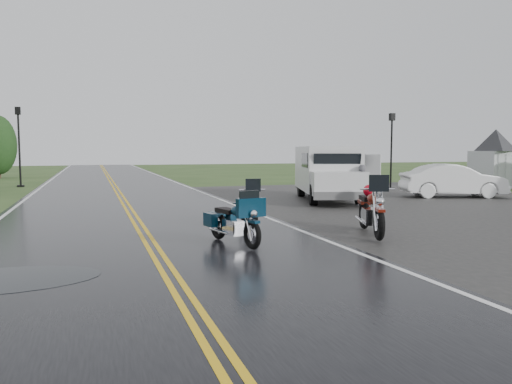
{
  "coord_description": "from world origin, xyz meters",
  "views": [
    {
      "loc": [
        -1.17,
        -10.04,
        2.08
      ],
      "look_at": [
        2.8,
        2.0,
        1.0
      ],
      "focal_mm": 35.0,
      "sensor_mm": 36.0,
      "label": 1
    }
  ],
  "objects_px": {
    "person_at_van": "(361,186)",
    "lamp_post_far_left": "(19,147)",
    "motorcycle_teal": "(252,223)",
    "motorcycle_red": "(379,211)",
    "visitor_center": "(496,144)",
    "sedan_white": "(453,181)",
    "motorcycle_silver": "(254,207)",
    "van_white": "(313,176)",
    "lamp_post_far_right": "(391,151)"
  },
  "relations": [
    {
      "from": "person_at_van",
      "to": "lamp_post_far_left",
      "type": "bearing_deg",
      "value": -45.76
    },
    {
      "from": "motorcycle_teal",
      "to": "motorcycle_red",
      "type": "bearing_deg",
      "value": -13.44
    },
    {
      "from": "visitor_center",
      "to": "sedan_white",
      "type": "xyz_separation_m",
      "value": [
        -6.33,
        -4.27,
        -1.69
      ]
    },
    {
      "from": "motorcycle_silver",
      "to": "person_at_van",
      "type": "bearing_deg",
      "value": 44.65
    },
    {
      "from": "motorcycle_silver",
      "to": "sedan_white",
      "type": "bearing_deg",
      "value": 35.4
    },
    {
      "from": "sedan_white",
      "to": "lamp_post_far_left",
      "type": "bearing_deg",
      "value": 74.5
    },
    {
      "from": "van_white",
      "to": "person_at_van",
      "type": "relative_size",
      "value": 3.82
    },
    {
      "from": "van_white",
      "to": "lamp_post_far_left",
      "type": "bearing_deg",
      "value": 146.1
    },
    {
      "from": "lamp_post_far_left",
      "to": "person_at_van",
      "type": "bearing_deg",
      "value": -47.56
    },
    {
      "from": "motorcycle_red",
      "to": "person_at_van",
      "type": "xyz_separation_m",
      "value": [
        3.36,
        6.58,
        0.03
      ]
    },
    {
      "from": "motorcycle_red",
      "to": "van_white",
      "type": "xyz_separation_m",
      "value": [
        1.72,
        7.2,
        0.41
      ]
    },
    {
      "from": "motorcycle_red",
      "to": "lamp_post_far_left",
      "type": "xyz_separation_m",
      "value": [
        -9.81,
        20.99,
        1.52
      ]
    },
    {
      "from": "lamp_post_far_left",
      "to": "visitor_center",
      "type": "bearing_deg",
      "value": -18.74
    },
    {
      "from": "motorcycle_teal",
      "to": "motorcycle_silver",
      "type": "height_order",
      "value": "motorcycle_silver"
    },
    {
      "from": "motorcycle_teal",
      "to": "person_at_van",
      "type": "bearing_deg",
      "value": 32.42
    },
    {
      "from": "motorcycle_silver",
      "to": "lamp_post_far_right",
      "type": "relative_size",
      "value": 0.54
    },
    {
      "from": "lamp_post_far_left",
      "to": "lamp_post_far_right",
      "type": "xyz_separation_m",
      "value": [
        18.62,
        -8.04,
        -0.24
      ]
    },
    {
      "from": "person_at_van",
      "to": "motorcycle_silver",
      "type": "bearing_deg",
      "value": 39.26
    },
    {
      "from": "sedan_white",
      "to": "lamp_post_far_left",
      "type": "relative_size",
      "value": 0.97
    },
    {
      "from": "motorcycle_red",
      "to": "lamp_post_far_left",
      "type": "height_order",
      "value": "lamp_post_far_left"
    },
    {
      "from": "motorcycle_teal",
      "to": "lamp_post_far_right",
      "type": "distance_m",
      "value": 17.57
    },
    {
      "from": "visitor_center",
      "to": "person_at_van",
      "type": "bearing_deg",
      "value": -153.28
    },
    {
      "from": "van_white",
      "to": "motorcycle_silver",
      "type": "bearing_deg",
      "value": -112.48
    },
    {
      "from": "motorcycle_silver",
      "to": "sedan_white",
      "type": "relative_size",
      "value": 0.5
    },
    {
      "from": "van_white",
      "to": "person_at_van",
      "type": "bearing_deg",
      "value": -4.36
    },
    {
      "from": "motorcycle_silver",
      "to": "motorcycle_teal",
      "type": "bearing_deg",
      "value": -101.55
    },
    {
      "from": "motorcycle_silver",
      "to": "lamp_post_far_left",
      "type": "distance_m",
      "value": 20.21
    },
    {
      "from": "motorcycle_teal",
      "to": "lamp_post_far_right",
      "type": "bearing_deg",
      "value": 33.96
    },
    {
      "from": "visitor_center",
      "to": "lamp_post_far_left",
      "type": "height_order",
      "value": "visitor_center"
    },
    {
      "from": "motorcycle_teal",
      "to": "sedan_white",
      "type": "relative_size",
      "value": 0.47
    },
    {
      "from": "visitor_center",
      "to": "sedan_white",
      "type": "distance_m",
      "value": 7.82
    },
    {
      "from": "visitor_center",
      "to": "motorcycle_teal",
      "type": "distance_m",
      "value": 22.11
    },
    {
      "from": "motorcycle_red",
      "to": "motorcycle_teal",
      "type": "relative_size",
      "value": 1.2
    },
    {
      "from": "person_at_van",
      "to": "sedan_white",
      "type": "xyz_separation_m",
      "value": [
        5.46,
        1.66,
        -0.04
      ]
    },
    {
      "from": "visitor_center",
      "to": "motorcycle_silver",
      "type": "distance_m",
      "value": 20.15
    },
    {
      "from": "motorcycle_red",
      "to": "person_at_van",
      "type": "height_order",
      "value": "person_at_van"
    },
    {
      "from": "van_white",
      "to": "lamp_post_far_right",
      "type": "distance_m",
      "value": 9.17
    },
    {
      "from": "visitor_center",
      "to": "motorcycle_teal",
      "type": "relative_size",
      "value": 7.87
    },
    {
      "from": "motorcycle_teal",
      "to": "van_white",
      "type": "relative_size",
      "value": 0.35
    },
    {
      "from": "motorcycle_red",
      "to": "lamp_post_far_right",
      "type": "relative_size",
      "value": 0.61
    },
    {
      "from": "van_white",
      "to": "lamp_post_far_right",
      "type": "height_order",
      "value": "lamp_post_far_right"
    },
    {
      "from": "motorcycle_red",
      "to": "lamp_post_far_right",
      "type": "bearing_deg",
      "value": 75.65
    },
    {
      "from": "visitor_center",
      "to": "sedan_white",
      "type": "height_order",
      "value": "visitor_center"
    },
    {
      "from": "person_at_van",
      "to": "sedan_white",
      "type": "height_order",
      "value": "person_at_van"
    },
    {
      "from": "lamp_post_far_left",
      "to": "lamp_post_far_right",
      "type": "distance_m",
      "value": 20.28
    },
    {
      "from": "lamp_post_far_left",
      "to": "van_white",
      "type": "bearing_deg",
      "value": -50.1
    },
    {
      "from": "sedan_white",
      "to": "lamp_post_far_left",
      "type": "xyz_separation_m",
      "value": [
        -18.64,
        12.74,
        1.53
      ]
    },
    {
      "from": "van_white",
      "to": "sedan_white",
      "type": "height_order",
      "value": "van_white"
    },
    {
      "from": "lamp_post_far_left",
      "to": "lamp_post_far_right",
      "type": "bearing_deg",
      "value": -23.36
    },
    {
      "from": "van_white",
      "to": "lamp_post_far_right",
      "type": "relative_size",
      "value": 1.44
    }
  ]
}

